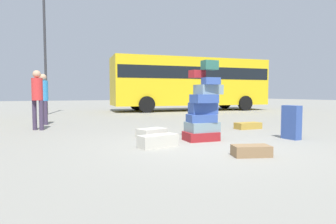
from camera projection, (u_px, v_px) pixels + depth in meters
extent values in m
plane|color=gray|center=(208.00, 144.00, 5.96)|extent=(80.00, 80.00, 0.00)
cube|color=maroon|center=(201.00, 136.00, 6.47)|extent=(0.76, 0.57, 0.19)
cube|color=gray|center=(202.00, 127.00, 6.49)|extent=(0.69, 0.50, 0.22)
cube|color=#334F99|center=(201.00, 118.00, 6.45)|extent=(0.66, 0.51, 0.17)
cube|color=#334F99|center=(203.00, 108.00, 6.55)|extent=(0.64, 0.51, 0.26)
cube|color=#334F99|center=(204.00, 99.00, 6.37)|extent=(0.54, 0.38, 0.19)
cube|color=gray|center=(208.00, 90.00, 6.59)|extent=(0.58, 0.42, 0.22)
cube|color=#334F99|center=(211.00, 81.00, 6.39)|extent=(0.38, 0.28, 0.15)
cube|color=maroon|center=(197.00, 74.00, 6.52)|extent=(0.34, 0.26, 0.17)
cube|color=#26594C|center=(210.00, 65.00, 6.39)|extent=(0.33, 0.24, 0.21)
cube|color=#B28C33|center=(248.00, 126.00, 8.60)|extent=(0.78, 0.38, 0.19)
cube|color=maroon|center=(203.00, 126.00, 8.36)|extent=(0.76, 0.57, 0.22)
cube|color=beige|center=(158.00, 141.00, 5.69)|extent=(0.84, 0.46, 0.24)
cube|color=#334F99|center=(291.00, 122.00, 6.65)|extent=(0.22, 0.42, 0.78)
cube|color=olive|center=(251.00, 151.00, 4.85)|extent=(0.69, 0.51, 0.18)
cube|color=beige|center=(152.00, 133.00, 7.02)|extent=(0.78, 0.61, 0.20)
cylinder|color=#3F334C|center=(42.00, 113.00, 9.81)|extent=(0.12, 0.12, 0.80)
cylinder|color=#3F334C|center=(46.00, 113.00, 9.68)|extent=(0.12, 0.12, 0.80)
cylinder|color=#338CCC|center=(43.00, 91.00, 9.70)|extent=(0.30, 0.30, 0.68)
sphere|color=tan|center=(43.00, 77.00, 9.67)|extent=(0.22, 0.22, 0.22)
cylinder|color=#3F334C|center=(35.00, 115.00, 8.31)|extent=(0.12, 0.12, 0.85)
cylinder|color=#3F334C|center=(41.00, 115.00, 8.26)|extent=(0.12, 0.12, 0.85)
cylinder|color=red|center=(37.00, 89.00, 8.24)|extent=(0.30, 0.30, 0.63)
sphere|color=tan|center=(37.00, 74.00, 8.21)|extent=(0.22, 0.22, 0.22)
cube|color=yellow|center=(190.00, 82.00, 17.87)|extent=(9.79, 3.55, 2.80)
cube|color=black|center=(191.00, 74.00, 17.84)|extent=(9.60, 3.55, 0.70)
cylinder|color=black|center=(225.00, 102.00, 20.12)|extent=(0.92, 0.35, 0.90)
cylinder|color=black|center=(245.00, 103.00, 17.76)|extent=(0.92, 0.35, 0.90)
cylinder|color=black|center=(137.00, 103.00, 18.16)|extent=(0.92, 0.35, 0.90)
cylinder|color=black|center=(147.00, 104.00, 15.79)|extent=(0.92, 0.35, 0.90)
cylinder|color=#333338|center=(45.00, 54.00, 14.26)|extent=(0.12, 0.12, 6.00)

